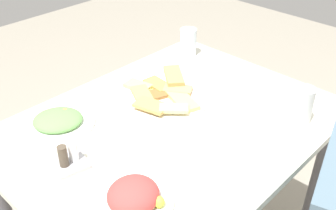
# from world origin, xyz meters

# --- Properties ---
(dining_table) EXTENTS (1.04, 0.79, 0.74)m
(dining_table) POSITION_xyz_m (0.00, 0.00, 0.65)
(dining_table) COLOR silver
(dining_table) RESTS_ON ground_plane
(pide_platter) EXTENTS (0.33, 0.32, 0.04)m
(pide_platter) POSITION_xyz_m (-0.08, -0.12, 0.76)
(pide_platter) COLOR white
(pide_platter) RESTS_ON dining_table
(salad_plate_greens) EXTENTS (0.23, 0.23, 0.04)m
(salad_plate_greens) POSITION_xyz_m (0.26, -0.25, 0.76)
(salad_plate_greens) COLOR white
(salad_plate_greens) RESTS_ON dining_table
(salad_plate_rice) EXTENTS (0.20, 0.20, 0.07)m
(salad_plate_rice) POSITION_xyz_m (0.31, 0.17, 0.77)
(salad_plate_rice) COLOR white
(salad_plate_rice) RESTS_ON dining_table
(soda_can) EXTENTS (0.09, 0.09, 0.12)m
(soda_can) POSITION_xyz_m (-0.28, 0.29, 0.81)
(soda_can) COLOR silver
(soda_can) RESTS_ON dining_table
(drinking_glass) EXTENTS (0.07, 0.07, 0.11)m
(drinking_glass) POSITION_xyz_m (-0.40, -0.29, 0.80)
(drinking_glass) COLOR silver
(drinking_glass) RESTS_ON dining_table
(paper_napkin) EXTENTS (0.15, 0.15, 0.00)m
(paper_napkin) POSITION_xyz_m (-0.09, 0.28, 0.75)
(paper_napkin) COLOR white
(paper_napkin) RESTS_ON dining_table
(fork) EXTENTS (0.18, 0.05, 0.00)m
(fork) POSITION_xyz_m (-0.09, 0.26, 0.75)
(fork) COLOR silver
(fork) RESTS_ON paper_napkin
(spoon) EXTENTS (0.17, 0.06, 0.00)m
(spoon) POSITION_xyz_m (-0.09, 0.30, 0.75)
(spoon) COLOR silver
(spoon) RESTS_ON paper_napkin
(condiment_caddy) EXTENTS (0.11, 0.11, 0.08)m
(condiment_caddy) POSITION_xyz_m (0.34, -0.06, 0.77)
(condiment_caddy) COLOR #B2B2B7
(condiment_caddy) RESTS_ON dining_table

